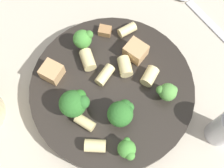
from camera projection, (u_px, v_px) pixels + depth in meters
The scene contains 17 objects.
ground_plane at pixel (112, 94), 0.41m from camera, with size 2.00×2.00×0.00m, color #BCB29E.
pasta_bowl at pixel (112, 90), 0.39m from camera, with size 0.23×0.23×0.03m.
broccoli_floret_0 at pixel (168, 92), 0.36m from camera, with size 0.02×0.03×0.03m.
broccoli_floret_1 at pixel (121, 113), 0.34m from camera, with size 0.04×0.03×0.04m.
broccoli_floret_2 at pixel (127, 149), 0.33m from camera, with size 0.02×0.02×0.03m.
broccoli_floret_3 at pixel (83, 39), 0.38m from camera, with size 0.03×0.03×0.04m.
broccoli_floret_4 at pixel (74, 103), 0.35m from camera, with size 0.04×0.04×0.04m.
rigatoni_0 at pixel (150, 76), 0.38m from camera, with size 0.02×0.02×0.03m, color beige.
rigatoni_1 at pixel (124, 66), 0.38m from camera, with size 0.02×0.02×0.03m, color beige.
rigatoni_2 at pixel (127, 30), 0.41m from camera, with size 0.01×0.01×0.03m, color beige.
rigatoni_3 at pixel (87, 124), 0.36m from camera, with size 0.01×0.01×0.03m, color beige.
rigatoni_4 at pixel (105, 75), 0.38m from camera, with size 0.01×0.01×0.03m, color beige.
rigatoni_5 at pixel (88, 60), 0.39m from camera, with size 0.02×0.02×0.03m, color beige.
rigatoni_6 at pixel (95, 146), 0.34m from camera, with size 0.02×0.02×0.03m, color beige.
chicken_chunk_0 at pixel (52, 72), 0.38m from camera, with size 0.03×0.03×0.02m, color tan.
chicken_chunk_1 at pixel (138, 53), 0.39m from camera, with size 0.03×0.03×0.02m, color tan.
chicken_chunk_2 at pixel (105, 31), 0.41m from camera, with size 0.02×0.01×0.01m, color #A87A4C.
Camera 1 is at (0.12, 0.08, 0.38)m, focal length 45.00 mm.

